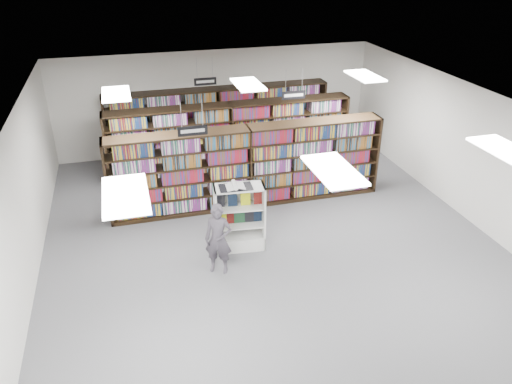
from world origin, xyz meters
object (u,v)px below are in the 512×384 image
object	(u,v)px
endcap_display	(240,227)
shopper	(218,239)
bookshelf_row_near	(249,167)
open_book	(235,186)

from	to	relation	value
endcap_display	shopper	xyz separation A→B (m)	(-0.63, -0.80, 0.27)
bookshelf_row_near	open_book	bearing A→B (deg)	-112.25
open_book	shopper	size ratio (longest dim) A/B	0.47
bookshelf_row_near	open_book	size ratio (longest dim) A/B	9.63
bookshelf_row_near	shopper	xyz separation A→B (m)	(-1.35, -2.70, -0.28)
bookshelf_row_near	open_book	world-z (taller)	bookshelf_row_near
endcap_display	open_book	distance (m)	1.05
bookshelf_row_near	shopper	size ratio (longest dim) A/B	4.54
endcap_display	shopper	bearing A→B (deg)	-122.13
endcap_display	open_book	bearing A→B (deg)	-138.54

